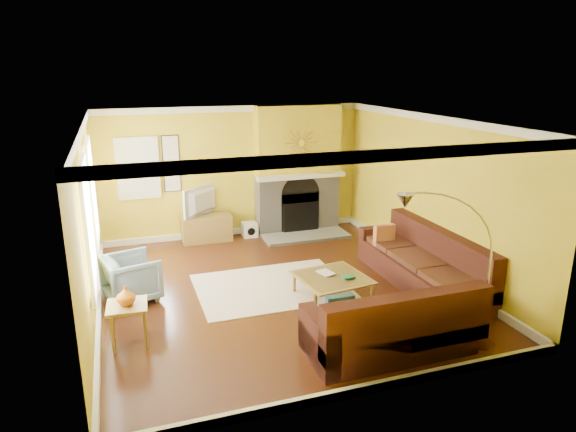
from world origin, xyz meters
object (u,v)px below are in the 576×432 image
object	(u,v)px
sectional_sofa	(374,274)
arc_lamp	(449,277)
coffee_table	(332,288)
media_console	(207,228)
armchair	(131,278)
side_table	(129,324)

from	to	relation	value
sectional_sofa	arc_lamp	bearing A→B (deg)	-86.19
coffee_table	media_console	world-z (taller)	media_console
coffee_table	armchair	bearing A→B (deg)	160.59
armchair	arc_lamp	xyz separation A→B (m)	(3.57, -2.91, 0.71)
side_table	sectional_sofa	bearing A→B (deg)	1.25
coffee_table	media_console	bearing A→B (deg)	111.18
sectional_sofa	side_table	distance (m)	3.57
coffee_table	armchair	xyz separation A→B (m)	(-2.89, 1.02, 0.16)
arc_lamp	side_table	bearing A→B (deg)	156.97
armchair	arc_lamp	distance (m)	4.66
armchair	side_table	world-z (taller)	armchair
sectional_sofa	coffee_table	world-z (taller)	sectional_sofa
sectional_sofa	armchair	distance (m)	3.69
sectional_sofa	armchair	size ratio (longest dim) A/B	4.52
armchair	arc_lamp	world-z (taller)	arc_lamp
side_table	armchair	bearing A→B (deg)	85.85
armchair	side_table	distance (m)	1.36
coffee_table	arc_lamp	bearing A→B (deg)	-70.37
arc_lamp	sectional_sofa	bearing A→B (deg)	93.81
coffee_table	sectional_sofa	bearing A→B (deg)	-24.38
sectional_sofa	side_table	bearing A→B (deg)	-178.75
side_table	arc_lamp	distance (m)	4.06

